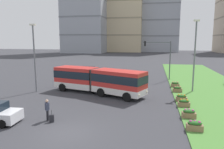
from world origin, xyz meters
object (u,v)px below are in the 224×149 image
car_grey_wagon (88,71)px  flower_planter_0 (195,126)px  flower_planter_5 (175,84)px  streetlight_left (34,55)px  flower_planter_3 (181,98)px  flower_planter_2 (184,103)px  apartment_tower_west (84,1)px  flower_planter_1 (189,113)px  streetlight_median (195,53)px  apartment_tower_centre (160,6)px  apartment_tower_westcentre (123,20)px  articulated_bus (98,80)px  flower_planter_4 (177,89)px  rolling_suitcase (52,118)px  traffic_light_far_right (161,53)px  pedestrian_crossing (47,109)px

car_grey_wagon → flower_planter_0: size_ratio=4.03×
flower_planter_5 → streetlight_left: 18.67m
flower_planter_3 → streetlight_left: (-17.22, 1.07, 4.16)m
flower_planter_2 → apartment_tower_west: size_ratio=0.02×
flower_planter_1 → flower_planter_2: 3.04m
flower_planter_0 → flower_planter_2: size_ratio=1.00×
streetlight_median → apartment_tower_centre: (-2.10, 98.86, 20.63)m
flower_planter_2 → flower_planter_5: same height
car_grey_wagon → apartment_tower_westcentre: (-5.63, 83.65, 17.02)m
apartment_tower_westcentre → flower_planter_5: bearing=-77.4°
flower_planter_2 → flower_planter_5: 8.81m
flower_planter_0 → streetlight_left: 19.65m
flower_planter_3 → apartment_tower_centre: apartment_tower_centre is taller
flower_planter_5 → apartment_tower_centre: apartment_tower_centre is taller
flower_planter_2 → streetlight_left: (-17.22, 2.91, 4.16)m
flower_planter_0 → flower_planter_1: 2.54m
streetlight_median → apartment_tower_west: apartment_tower_west is taller
articulated_bus → flower_planter_4: bearing=13.9°
flower_planter_2 → streetlight_left: bearing=170.4°
flower_planter_3 → flower_planter_4: (0.00, 4.05, 0.00)m
rolling_suitcase → apartment_tower_centre: 114.75m
flower_planter_4 → apartment_tower_centre: apartment_tower_centre is taller
traffic_light_far_right → apartment_tower_centre: size_ratio=0.12×
flower_planter_5 → traffic_light_far_right: size_ratio=0.18×
articulated_bus → pedestrian_crossing: (-1.70, -9.27, -0.65)m
pedestrian_crossing → flower_planter_1: (11.12, 2.67, -0.58)m
articulated_bus → streetlight_left: streetlight_left is taller
flower_planter_0 → apartment_tower_westcentre: size_ratio=0.03×
flower_planter_3 → traffic_light_far_right: bearing=98.2°
flower_planter_1 → flower_planter_5: size_ratio=1.00×
car_grey_wagon → apartment_tower_westcentre: bearing=93.9°
streetlight_median → apartment_tower_westcentre: (-22.29, 93.36, 12.95)m
pedestrian_crossing → streetlight_left: size_ratio=0.21×
flower_planter_4 → apartment_tower_west: (-38.72, 80.43, 25.90)m
traffic_light_far_right → flower_planter_5: bearing=-72.0°
pedestrian_crossing → flower_planter_2: size_ratio=1.58×
rolling_suitcase → traffic_light_far_right: (8.85, 20.33, 3.99)m
rolling_suitcase → flower_planter_2: bearing=29.0°
streetlight_left → apartment_tower_west: size_ratio=0.16×
flower_planter_2 → apartment_tower_centre: apartment_tower_centre is taller
flower_planter_5 → apartment_tower_centre: size_ratio=0.02×
rolling_suitcase → flower_planter_5: 18.18m
car_grey_wagon → rolling_suitcase: bearing=-79.6°
flower_planter_2 → flower_planter_3: (0.00, 1.85, 0.00)m
pedestrian_crossing → apartment_tower_westcentre: bearing=95.0°
car_grey_wagon → flower_planter_2: 22.07m
streetlight_left → streetlight_median: (19.12, 3.78, 0.24)m
rolling_suitcase → flower_planter_4: bearing=47.9°
articulated_bus → car_grey_wagon: bearing=112.6°
flower_planter_1 → flower_planter_4: same height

